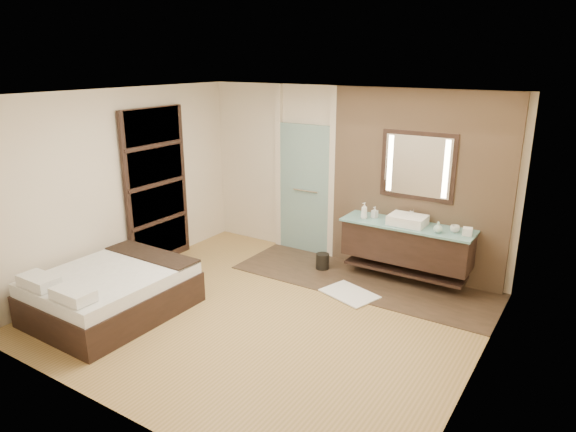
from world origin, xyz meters
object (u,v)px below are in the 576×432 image
Objects in this scene: vanity at (406,243)px; mirror_unit at (418,166)px; bed at (111,292)px; waste_bin at (323,262)px.

mirror_unit is at bearing 90.00° from vanity.
vanity is 1.75× the size of mirror_unit.
vanity is 1.01× the size of bed.
bed is 3.08m from waste_bin.
waste_bin is (-1.20, -0.50, -1.53)m from mirror_unit.
vanity is 1.10m from mirror_unit.
waste_bin is at bearing 60.32° from bed.
vanity is at bearing 47.24° from bed.
mirror_unit is at bearing 22.45° from waste_bin.
bed is 7.31× the size of waste_bin.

